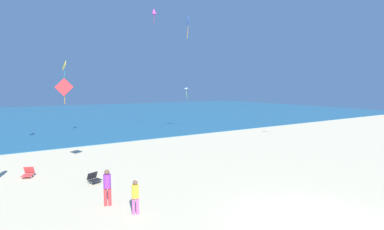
{
  "coord_description": "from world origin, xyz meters",
  "views": [
    {
      "loc": [
        -8.87,
        -5.84,
        5.16
      ],
      "look_at": [
        0.0,
        8.5,
        3.48
      ],
      "focal_mm": 25.97,
      "sensor_mm": 36.0,
      "label": 1
    }
  ],
  "objects_px": {
    "beach_chair_near_camera": "(28,173)",
    "kite_white": "(187,88)",
    "person_2": "(107,185)",
    "kite_magenta": "(154,11)",
    "kite_blue": "(188,22)",
    "beach_chair_far_right": "(94,178)",
    "kite_red": "(64,87)",
    "kite_yellow": "(64,66)",
    "person_1": "(135,195)"
  },
  "relations": [
    {
      "from": "beach_chair_near_camera",
      "to": "kite_white",
      "type": "height_order",
      "value": "kite_white"
    },
    {
      "from": "person_2",
      "to": "kite_magenta",
      "type": "distance_m",
      "value": 21.14
    },
    {
      "from": "beach_chair_near_camera",
      "to": "kite_white",
      "type": "relative_size",
      "value": 0.59
    },
    {
      "from": "beach_chair_near_camera",
      "to": "person_2",
      "type": "height_order",
      "value": "person_2"
    },
    {
      "from": "beach_chair_near_camera",
      "to": "person_2",
      "type": "distance_m",
      "value": 6.92
    },
    {
      "from": "kite_magenta",
      "to": "kite_blue",
      "type": "bearing_deg",
      "value": -79.71
    },
    {
      "from": "beach_chair_far_right",
      "to": "kite_red",
      "type": "distance_m",
      "value": 5.71
    },
    {
      "from": "beach_chair_near_camera",
      "to": "kite_magenta",
      "type": "height_order",
      "value": "kite_magenta"
    },
    {
      "from": "kite_magenta",
      "to": "beach_chair_far_right",
      "type": "bearing_deg",
      "value": -127.33
    },
    {
      "from": "beach_chair_far_right",
      "to": "kite_yellow",
      "type": "distance_m",
      "value": 16.46
    },
    {
      "from": "person_1",
      "to": "kite_white",
      "type": "height_order",
      "value": "kite_white"
    },
    {
      "from": "beach_chair_far_right",
      "to": "kite_red",
      "type": "relative_size",
      "value": 0.5
    },
    {
      "from": "person_2",
      "to": "kite_blue",
      "type": "bearing_deg",
      "value": 153.97
    },
    {
      "from": "person_2",
      "to": "beach_chair_near_camera",
      "type": "bearing_deg",
      "value": -136.09
    },
    {
      "from": "kite_magenta",
      "to": "kite_blue",
      "type": "xyz_separation_m",
      "value": [
        0.93,
        -5.12,
        -1.97
      ]
    },
    {
      "from": "person_1",
      "to": "kite_yellow",
      "type": "xyz_separation_m",
      "value": [
        0.07,
        19.6,
        6.45
      ]
    },
    {
      "from": "beach_chair_near_camera",
      "to": "kite_magenta",
      "type": "relative_size",
      "value": 0.55
    },
    {
      "from": "person_1",
      "to": "beach_chair_near_camera",
      "type": "bearing_deg",
      "value": -132.3
    },
    {
      "from": "beach_chair_far_right",
      "to": "person_2",
      "type": "distance_m",
      "value": 3.33
    },
    {
      "from": "beach_chair_near_camera",
      "to": "kite_blue",
      "type": "height_order",
      "value": "kite_blue"
    },
    {
      "from": "kite_red",
      "to": "beach_chair_near_camera",
      "type": "bearing_deg",
      "value": 175.45
    },
    {
      "from": "beach_chair_far_right",
      "to": "kite_blue",
      "type": "bearing_deg",
      "value": 104.51
    },
    {
      "from": "beach_chair_far_right",
      "to": "kite_white",
      "type": "relative_size",
      "value": 0.55
    },
    {
      "from": "kite_blue",
      "to": "kite_yellow",
      "type": "relative_size",
      "value": 1.21
    },
    {
      "from": "beach_chair_near_camera",
      "to": "beach_chair_far_right",
      "type": "height_order",
      "value": "beach_chair_near_camera"
    },
    {
      "from": "kite_blue",
      "to": "kite_yellow",
      "type": "bearing_deg",
      "value": 137.61
    },
    {
      "from": "beach_chair_near_camera",
      "to": "person_2",
      "type": "bearing_deg",
      "value": 46.18
    },
    {
      "from": "beach_chair_near_camera",
      "to": "kite_magenta",
      "type": "xyz_separation_m",
      "value": [
        11.88,
        8.67,
        12.61
      ]
    },
    {
      "from": "person_1",
      "to": "person_2",
      "type": "bearing_deg",
      "value": -130.16
    },
    {
      "from": "person_2",
      "to": "kite_magenta",
      "type": "relative_size",
      "value": 1.08
    },
    {
      "from": "kite_blue",
      "to": "kite_red",
      "type": "bearing_deg",
      "value": -160.94
    },
    {
      "from": "person_2",
      "to": "kite_white",
      "type": "relative_size",
      "value": 1.15
    },
    {
      "from": "kite_blue",
      "to": "beach_chair_far_right",
      "type": "bearing_deg",
      "value": -146.34
    },
    {
      "from": "beach_chair_near_camera",
      "to": "kite_red",
      "type": "relative_size",
      "value": 0.54
    },
    {
      "from": "kite_red",
      "to": "kite_yellow",
      "type": "bearing_deg",
      "value": 82.45
    },
    {
      "from": "kite_white",
      "to": "beach_chair_far_right",
      "type": "bearing_deg",
      "value": -135.34
    },
    {
      "from": "kite_yellow",
      "to": "kite_white",
      "type": "bearing_deg",
      "value": -4.34
    },
    {
      "from": "person_2",
      "to": "kite_blue",
      "type": "height_order",
      "value": "kite_blue"
    },
    {
      "from": "person_2",
      "to": "kite_yellow",
      "type": "height_order",
      "value": "kite_yellow"
    },
    {
      "from": "person_1",
      "to": "person_2",
      "type": "distance_m",
      "value": 1.63
    },
    {
      "from": "kite_blue",
      "to": "kite_yellow",
      "type": "xyz_separation_m",
      "value": [
        -9.14,
        8.34,
        -3.64
      ]
    },
    {
      "from": "beach_chair_near_camera",
      "to": "person_2",
      "type": "relative_size",
      "value": 0.51
    },
    {
      "from": "kite_blue",
      "to": "kite_yellow",
      "type": "distance_m",
      "value": 12.9
    },
    {
      "from": "kite_magenta",
      "to": "kite_blue",
      "type": "relative_size",
      "value": 0.77
    },
    {
      "from": "beach_chair_near_camera",
      "to": "kite_white",
      "type": "bearing_deg",
      "value": 144.2
    },
    {
      "from": "person_1",
      "to": "kite_red",
      "type": "relative_size",
      "value": 0.93
    },
    {
      "from": "kite_white",
      "to": "person_2",
      "type": "bearing_deg",
      "value": -129.56
    },
    {
      "from": "kite_red",
      "to": "kite_magenta",
      "type": "relative_size",
      "value": 1.02
    },
    {
      "from": "beach_chair_near_camera",
      "to": "beach_chair_far_right",
      "type": "distance_m",
      "value": 4.23
    },
    {
      "from": "person_2",
      "to": "kite_white",
      "type": "height_order",
      "value": "kite_white"
    }
  ]
}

